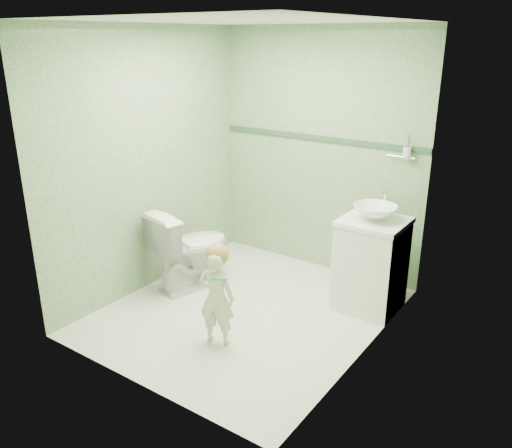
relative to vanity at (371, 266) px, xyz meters
The scene contains 12 objects.
ground 1.16m from the vanity, 140.19° to the right, with size 2.50×2.50×0.00m, color white.
room_shell 1.35m from the vanity, 140.19° to the right, with size 2.50×2.54×2.40m.
trim_stripe 1.38m from the vanity, 147.36° to the left, with size 2.20×0.02×0.05m, color #315137.
vanity is the anchor object (origin of this frame).
counter 0.41m from the vanity, ahead, with size 0.54×0.52×0.04m, color white.
basin 0.49m from the vanity, ahead, with size 0.37×0.37×0.13m, color white.
faucet 0.60m from the vanity, 90.00° to the left, with size 0.03×0.13×0.18m.
cup_holder 1.05m from the vanity, 83.73° to the left, with size 0.26×0.07×0.21m.
toilet 1.68m from the vanity, 159.96° to the right, with size 0.44×0.77×0.79m, color white.
toddler 1.43m from the vanity, 121.23° to the right, with size 0.29×0.19×0.78m, color beige.
hair_cap 1.45m from the vanity, 121.75° to the right, with size 0.17×0.17×0.17m, color #B17340.
teal_toothbrush 1.48m from the vanity, 115.64° to the right, with size 0.10×0.14×0.08m.
Camera 1 is at (2.39, -3.28, 2.30)m, focal length 36.51 mm.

